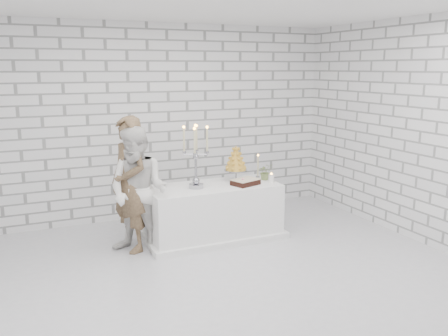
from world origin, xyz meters
TOP-DOWN VIEW (x-y plane):
  - ground at (0.00, 0.00)m, footprint 6.00×5.00m
  - ceiling at (0.00, 0.00)m, footprint 6.00×5.00m
  - wall_back at (0.00, 2.50)m, footprint 6.00×0.01m
  - wall_front at (0.00, -2.50)m, footprint 6.00×0.01m
  - wall_right at (3.00, 0.00)m, footprint 0.01×5.00m
  - cake_table at (0.50, 1.16)m, footprint 1.80×0.80m
  - groom at (-0.64, 1.20)m, footprint 0.60×0.74m
  - bride at (-0.57, 1.04)m, footprint 1.00×0.99m
  - candelabra at (0.24, 1.13)m, footprint 0.44×0.44m
  - croquembouche at (0.91, 1.30)m, footprint 0.35×0.35m
  - chocolate_cake at (0.92, 1.02)m, footprint 0.42×0.35m
  - pillar_candle at (1.31, 0.99)m, footprint 0.10×0.10m
  - extra_taper at (1.29, 1.36)m, footprint 0.07×0.07m
  - flowers at (1.32, 1.18)m, footprint 0.24×0.22m

SIDE VIEW (x-z plane):
  - ground at x=0.00m, z-range -0.01..0.01m
  - cake_table at x=0.50m, z-range 0.00..0.75m
  - chocolate_cake at x=0.92m, z-range 0.75..0.83m
  - pillar_candle at x=1.31m, z-range 0.75..0.87m
  - bride at x=-0.57m, z-range 0.00..1.63m
  - flowers at x=1.32m, z-range 0.75..0.98m
  - groom at x=-0.64m, z-range 0.00..1.74m
  - extra_taper at x=1.29m, z-range 0.75..1.07m
  - croquembouche at x=0.91m, z-range 0.75..1.26m
  - candelabra at x=0.24m, z-range 0.75..1.61m
  - wall_back at x=0.00m, z-range 0.00..3.00m
  - wall_front at x=0.00m, z-range 0.00..3.00m
  - wall_right at x=3.00m, z-range 0.00..3.00m
  - ceiling at x=0.00m, z-range 3.00..3.00m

